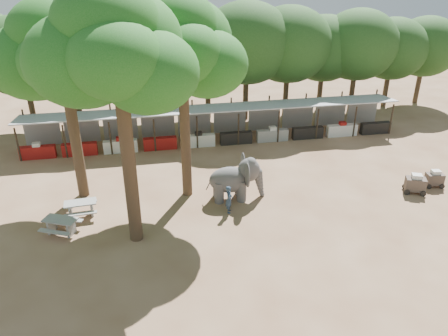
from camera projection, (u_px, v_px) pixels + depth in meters
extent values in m
plane|color=brown|center=(264.00, 248.00, 21.01)|extent=(100.00, 100.00, 0.00)
cube|color=#9B9DA3|center=(215.00, 108.00, 32.25)|extent=(28.00, 2.99, 0.39)
cylinder|color=#2D2319|center=(35.00, 144.00, 29.54)|extent=(0.12, 0.12, 2.40)
cylinder|color=#2D2319|center=(42.00, 127.00, 31.83)|extent=(0.12, 0.12, 2.80)
cube|color=maroon|center=(38.00, 152.00, 30.09)|extent=(2.38, 0.50, 0.90)
cube|color=gray|center=(43.00, 132.00, 31.96)|extent=(2.52, 0.12, 2.00)
cylinder|color=#2D2319|center=(78.00, 141.00, 30.00)|extent=(0.12, 0.12, 2.40)
cylinder|color=#2D2319|center=(81.00, 124.00, 32.30)|extent=(0.12, 0.12, 2.80)
cube|color=maroon|center=(80.00, 149.00, 30.56)|extent=(2.38, 0.50, 0.90)
cube|color=gray|center=(82.00, 130.00, 32.43)|extent=(2.52, 0.12, 2.00)
cylinder|color=#2D2319|center=(119.00, 138.00, 30.47)|extent=(0.12, 0.12, 2.40)
cylinder|color=#2D2319|center=(120.00, 122.00, 32.76)|extent=(0.12, 0.12, 2.80)
cube|color=silver|center=(121.00, 146.00, 31.02)|extent=(2.38, 0.50, 0.90)
cube|color=gray|center=(121.00, 127.00, 32.89)|extent=(2.52, 0.12, 2.00)
cylinder|color=#2D2319|center=(160.00, 135.00, 30.94)|extent=(0.12, 0.12, 2.40)
cylinder|color=#2D2319|center=(158.00, 120.00, 33.23)|extent=(0.12, 0.12, 2.80)
cube|color=maroon|center=(160.00, 143.00, 31.49)|extent=(2.38, 0.50, 0.90)
cube|color=gray|center=(158.00, 125.00, 33.36)|extent=(2.52, 0.12, 2.00)
cylinder|color=#2D2319|center=(199.00, 132.00, 31.40)|extent=(0.12, 0.12, 2.40)
cylinder|color=#2D2319|center=(194.00, 117.00, 33.69)|extent=(0.12, 0.12, 2.80)
cube|color=silver|center=(199.00, 141.00, 31.95)|extent=(2.38, 0.50, 0.90)
cube|color=gray|center=(194.00, 122.00, 33.83)|extent=(2.52, 0.12, 2.00)
cylinder|color=#2D2319|center=(237.00, 130.00, 31.87)|extent=(0.12, 0.12, 2.40)
cylinder|color=#2D2319|center=(230.00, 115.00, 34.16)|extent=(0.12, 0.12, 2.80)
cube|color=black|center=(236.00, 138.00, 32.42)|extent=(2.38, 0.50, 0.90)
cube|color=gray|center=(230.00, 120.00, 34.29)|extent=(2.52, 0.12, 2.00)
cylinder|color=#2D2319|center=(274.00, 127.00, 32.33)|extent=(0.12, 0.12, 2.40)
cylinder|color=#2D2319|center=(264.00, 113.00, 34.63)|extent=(0.12, 0.12, 2.80)
cube|color=gray|center=(272.00, 135.00, 32.89)|extent=(2.38, 0.50, 0.90)
cube|color=gray|center=(264.00, 118.00, 34.76)|extent=(2.52, 0.12, 2.00)
cylinder|color=#2D2319|center=(310.00, 125.00, 32.80)|extent=(0.12, 0.12, 2.40)
cylinder|color=#2D2319|center=(298.00, 111.00, 35.09)|extent=(0.12, 0.12, 2.80)
cube|color=black|center=(308.00, 133.00, 33.35)|extent=(2.38, 0.50, 0.90)
cube|color=gray|center=(298.00, 116.00, 35.22)|extent=(2.52, 0.12, 2.00)
cylinder|color=#2D2319|center=(344.00, 122.00, 33.27)|extent=(0.12, 0.12, 2.40)
cylinder|color=#2D2319|center=(330.00, 109.00, 35.56)|extent=(0.12, 0.12, 2.80)
cube|color=silver|center=(342.00, 130.00, 33.82)|extent=(2.38, 0.50, 0.90)
cube|color=gray|center=(330.00, 114.00, 35.69)|extent=(2.52, 0.12, 2.00)
cylinder|color=#2D2319|center=(378.00, 120.00, 33.73)|extent=(0.12, 0.12, 2.40)
cylinder|color=#2D2319|center=(362.00, 107.00, 36.02)|extent=(0.12, 0.12, 2.80)
cube|color=black|center=(375.00, 128.00, 34.28)|extent=(2.38, 0.50, 0.90)
cube|color=gray|center=(362.00, 112.00, 36.16)|extent=(2.52, 0.12, 2.00)
cylinder|color=#332316|center=(72.00, 121.00, 23.65)|extent=(0.60, 0.60, 9.20)
cone|color=#332316|center=(58.00, 34.00, 21.62)|extent=(0.57, 0.57, 2.88)
ellipsoid|color=#114F11|center=(35.00, 61.00, 22.26)|extent=(4.80, 4.80, 3.94)
ellipsoid|color=#114F11|center=(87.00, 71.00, 22.08)|extent=(4.20, 4.20, 3.44)
ellipsoid|color=#114F11|center=(68.00, 45.00, 22.97)|extent=(5.20, 5.20, 4.26)
ellipsoid|color=#114F11|center=(58.00, 61.00, 20.95)|extent=(3.80, 3.80, 3.12)
ellipsoid|color=#114F11|center=(52.00, 33.00, 21.74)|extent=(4.40, 4.40, 3.61)
cylinder|color=#332316|center=(127.00, 142.00, 19.48)|extent=(0.64, 0.64, 10.40)
cone|color=#332316|center=(114.00, 20.00, 17.18)|extent=(0.61, 0.61, 3.25)
ellipsoid|color=#114F11|center=(83.00, 60.00, 17.90)|extent=(4.80, 4.80, 3.94)
ellipsoid|color=#114F11|center=(149.00, 72.00, 17.72)|extent=(4.20, 4.20, 3.44)
ellipsoid|color=#114F11|center=(122.00, 40.00, 18.61)|extent=(5.20, 5.20, 4.26)
ellipsoid|color=#114F11|center=(116.00, 60.00, 16.59)|extent=(3.80, 3.80, 3.12)
ellipsoid|color=#114F11|center=(107.00, 24.00, 17.38)|extent=(4.40, 4.40, 3.61)
cylinder|color=#332316|center=(184.00, 117.00, 23.68)|extent=(0.56, 0.56, 9.60)
cone|color=#332316|center=(181.00, 25.00, 21.56)|extent=(0.53, 0.53, 3.00)
ellipsoid|color=#114F11|center=(154.00, 54.00, 22.23)|extent=(4.80, 4.80, 3.94)
ellipsoid|color=#114F11|center=(207.00, 64.00, 22.05)|extent=(4.20, 4.20, 3.44)
ellipsoid|color=#114F11|center=(183.00, 38.00, 22.94)|extent=(5.20, 5.20, 4.26)
ellipsoid|color=#114F11|center=(184.00, 53.00, 20.92)|extent=(3.80, 3.80, 3.12)
ellipsoid|color=#114F11|center=(174.00, 25.00, 21.71)|extent=(4.40, 4.40, 3.61)
cylinder|color=#332316|center=(39.00, 106.00, 34.72)|extent=(0.44, 0.44, 3.74)
ellipsoid|color=#143611|center=(30.00, 60.00, 33.10)|extent=(6.46, 5.95, 5.61)
cylinder|color=#332316|center=(83.00, 104.00, 35.27)|extent=(0.44, 0.44, 3.74)
ellipsoid|color=#143611|center=(76.00, 58.00, 33.66)|extent=(6.46, 5.95, 5.61)
cylinder|color=#332316|center=(125.00, 101.00, 35.83)|extent=(0.44, 0.44, 3.74)
ellipsoid|color=#143611|center=(120.00, 56.00, 34.21)|extent=(6.46, 5.95, 5.61)
cylinder|color=#332316|center=(165.00, 99.00, 36.38)|extent=(0.44, 0.44, 3.74)
ellipsoid|color=#143611|center=(163.00, 55.00, 34.77)|extent=(6.46, 5.95, 5.61)
cylinder|color=#332316|center=(205.00, 97.00, 36.94)|extent=(0.44, 0.44, 3.74)
ellipsoid|color=#143611|center=(204.00, 53.00, 35.32)|extent=(6.46, 5.95, 5.61)
cylinder|color=#332316|center=(243.00, 95.00, 37.49)|extent=(0.44, 0.44, 3.74)
ellipsoid|color=#143611|center=(244.00, 52.00, 35.88)|extent=(6.46, 5.95, 5.61)
cylinder|color=#332316|center=(281.00, 93.00, 38.05)|extent=(0.44, 0.44, 3.74)
ellipsoid|color=#143611|center=(283.00, 50.00, 36.43)|extent=(6.46, 5.95, 5.61)
cylinder|color=#332316|center=(317.00, 91.00, 38.60)|extent=(0.44, 0.44, 3.74)
ellipsoid|color=#143611|center=(321.00, 49.00, 36.99)|extent=(6.46, 5.95, 5.61)
cylinder|color=#332316|center=(352.00, 89.00, 39.16)|extent=(0.44, 0.44, 3.74)
ellipsoid|color=#143611|center=(357.00, 47.00, 37.54)|extent=(6.46, 5.95, 5.61)
cylinder|color=#332316|center=(386.00, 87.00, 39.71)|extent=(0.44, 0.44, 3.74)
ellipsoid|color=#143611|center=(393.00, 46.00, 38.10)|extent=(6.46, 5.95, 5.61)
cylinder|color=#332316|center=(419.00, 85.00, 40.27)|extent=(0.44, 0.44, 3.74)
ellipsoid|color=#143611|center=(427.00, 45.00, 38.65)|extent=(6.46, 5.95, 5.61)
ellipsoid|color=#424040|center=(230.00, 180.00, 24.79)|extent=(2.39, 1.47, 1.51)
cylinder|color=#424040|center=(219.00, 192.00, 24.65)|extent=(0.56, 0.56, 1.27)
cylinder|color=#424040|center=(218.00, 186.00, 25.29)|extent=(0.56, 0.56, 1.27)
cylinder|color=#424040|center=(242.00, 191.00, 24.81)|extent=(0.56, 0.56, 1.27)
cylinder|color=#424040|center=(239.00, 185.00, 25.45)|extent=(0.56, 0.56, 1.27)
ellipsoid|color=#424040|center=(249.00, 170.00, 24.69)|extent=(1.34, 1.10, 1.40)
ellipsoid|color=#424040|center=(247.00, 175.00, 24.04)|extent=(0.27, 1.16, 1.44)
ellipsoid|color=#424040|center=(243.00, 164.00, 25.26)|extent=(0.27, 1.16, 1.44)
cone|color=#424040|center=(260.00, 184.00, 25.21)|extent=(0.60, 0.60, 1.58)
imported|color=#26384C|center=(229.00, 199.00, 23.65)|extent=(0.49, 0.64, 1.59)
cube|color=gray|center=(60.00, 220.00, 21.82)|extent=(1.85, 1.41, 0.07)
cube|color=gray|center=(52.00, 225.00, 22.13)|extent=(0.38, 0.65, 0.78)
cube|color=gray|center=(71.00, 228.00, 21.88)|extent=(0.38, 0.65, 0.78)
cube|color=gray|center=(54.00, 232.00, 21.44)|extent=(1.64, 0.95, 0.06)
cube|color=gray|center=(68.00, 219.00, 22.51)|extent=(1.64, 0.95, 0.06)
cube|color=gray|center=(80.00, 203.00, 23.32)|extent=(1.72, 0.90, 0.07)
cube|color=gray|center=(70.00, 211.00, 23.37)|extent=(0.16, 0.67, 0.78)
cube|color=gray|center=(92.00, 208.00, 23.63)|extent=(0.16, 0.67, 0.78)
cube|color=gray|center=(81.00, 214.00, 22.94)|extent=(1.68, 0.40, 0.06)
cube|color=gray|center=(81.00, 202.00, 24.00)|extent=(1.68, 0.40, 0.06)
cube|color=#3C3029|center=(415.00, 184.00, 25.69)|extent=(1.29, 1.04, 0.78)
cylinder|color=black|center=(407.00, 192.00, 25.62)|extent=(0.34, 0.19, 0.34)
cylinder|color=black|center=(423.00, 194.00, 25.46)|extent=(0.34, 0.19, 0.34)
cylinder|color=black|center=(405.00, 186.00, 26.27)|extent=(0.34, 0.19, 0.34)
cylinder|color=black|center=(421.00, 188.00, 26.11)|extent=(0.34, 0.19, 0.34)
cube|color=silver|center=(417.00, 177.00, 25.47)|extent=(0.69, 0.62, 0.28)
cube|color=#3C3029|center=(434.00, 179.00, 26.42)|extent=(1.08, 0.74, 0.70)
cylinder|color=black|center=(429.00, 187.00, 26.27)|extent=(0.31, 0.10, 0.30)
cylinder|color=black|center=(442.00, 186.00, 26.30)|extent=(0.31, 0.10, 0.30)
cylinder|color=black|center=(424.00, 182.00, 26.86)|extent=(0.31, 0.10, 0.30)
cylinder|color=black|center=(437.00, 181.00, 26.89)|extent=(0.31, 0.10, 0.30)
cube|color=silver|center=(436.00, 172.00, 26.22)|extent=(0.55, 0.47, 0.25)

